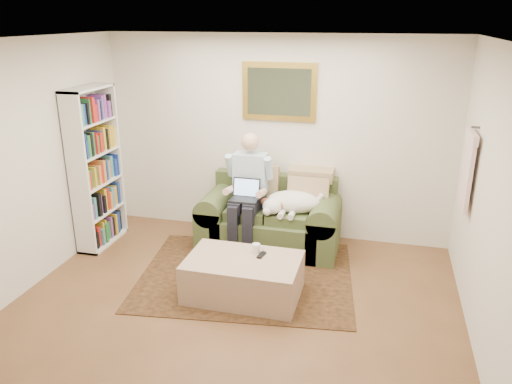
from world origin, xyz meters
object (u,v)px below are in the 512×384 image
at_px(seated_man, 247,195).
at_px(sleeping_dog, 294,202).
at_px(bookshelf, 95,168).
at_px(coffee_mug, 256,248).
at_px(laptop, 245,194).
at_px(sofa, 270,224).
at_px(ottoman, 243,277).

xyz_separation_m(seated_man, sleeping_dog, (0.57, 0.07, -0.07)).
distance_m(sleeping_dog, bookshelf, 2.49).
bearing_deg(seated_man, coffee_mug, -68.84).
bearing_deg(sleeping_dog, laptop, -166.36).
xyz_separation_m(seated_man, laptop, (0.00, -0.07, 0.04)).
height_order(sofa, bookshelf, bookshelf).
bearing_deg(laptop, bookshelf, -173.81).
relative_size(sofa, bookshelf, 0.86).
bearing_deg(laptop, coffee_mug, -67.32).
relative_size(seated_man, bookshelf, 0.73).
xyz_separation_m(sofa, seated_man, (-0.26, -0.16, 0.43)).
relative_size(laptop, coffee_mug, 3.36).
bearing_deg(coffee_mug, ottoman, -116.87).
bearing_deg(ottoman, sleeping_dog, 75.19).
bearing_deg(ottoman, coffee_mug, 63.13).
height_order(laptop, ottoman, laptop).
relative_size(laptop, bookshelf, 0.17).
distance_m(laptop, bookshelf, 1.90).
bearing_deg(sofa, bookshelf, -168.64).
relative_size(ottoman, bookshelf, 0.59).
bearing_deg(sleeping_dog, bookshelf, -172.05).
xyz_separation_m(laptop, bookshelf, (-1.87, -0.20, 0.24)).
distance_m(sofa, laptop, 0.58).
relative_size(sleeping_dog, ottoman, 0.61).
relative_size(sofa, laptop, 5.15).
height_order(sofa, ottoman, sofa).
distance_m(laptop, coffee_mug, 0.96).
xyz_separation_m(laptop, ottoman, (0.26, -1.03, -0.55)).
bearing_deg(coffee_mug, laptop, 112.68).
bearing_deg(coffee_mug, sleeping_dog, 77.61).
bearing_deg(sofa, laptop, -138.98).
xyz_separation_m(sofa, bookshelf, (-2.13, -0.43, 0.70)).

